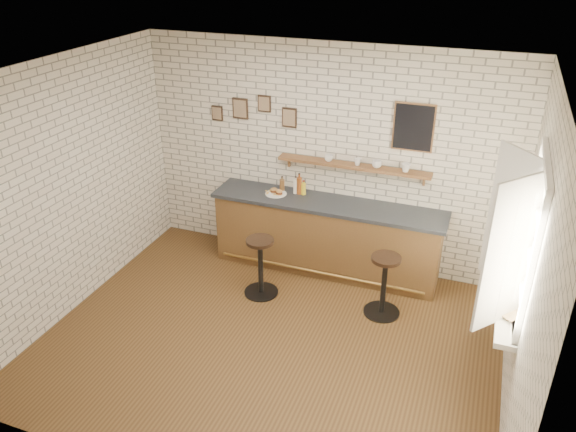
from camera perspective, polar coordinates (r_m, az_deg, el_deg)
name	(u,v)px	position (r m, az deg, el deg)	size (l,w,h in m)	color
ground	(270,341)	(6.55, -1.86, -12.54)	(5.00, 5.00, 0.00)	brown
bar_counter	(326,236)	(7.56, 3.91, -2.04)	(3.10, 0.65, 1.01)	brown
sandwich_plate	(276,194)	(7.54, -1.23, 2.29)	(0.28, 0.28, 0.01)	white
ciabatta_sandwich	(277,191)	(7.52, -1.17, 2.54)	(0.21, 0.15, 0.06)	tan
potato_chips	(275,193)	(7.54, -1.31, 2.35)	(0.26, 0.18, 0.00)	gold
bitters_bottle_brown	(282,185)	(7.60, -0.60, 3.16)	(0.07, 0.07, 0.22)	brown
bitters_bottle_white	(296,186)	(7.53, 0.78, 3.03)	(0.06, 0.06, 0.24)	silver
bitters_bottle_amber	(299,185)	(7.50, 1.14, 3.12)	(0.07, 0.07, 0.29)	#904417
condiment_bottle_yellow	(304,189)	(7.50, 1.59, 2.80)	(0.06, 0.06, 0.20)	yellow
bar_stool_left	(261,265)	(7.08, -2.81, -4.98)	(0.44, 0.44, 0.78)	black
bar_stool_right	(384,284)	(6.81, 9.72, -6.78)	(0.46, 0.46, 0.79)	black
wall_shelf	(353,166)	(7.26, 6.62, 5.06)	(2.00, 0.18, 0.18)	brown
shelf_cup_a	(329,158)	(7.31, 4.16, 5.88)	(0.11, 0.11, 0.09)	white
shelf_cup_b	(358,162)	(7.22, 7.08, 5.47)	(0.09, 0.09, 0.09)	white
shelf_cup_c	(377,164)	(7.17, 9.01, 5.23)	(0.12, 0.12, 0.10)	white
shelf_cup_d	(406,168)	(7.11, 11.87, 4.83)	(0.11, 0.11, 0.10)	white
back_wall_decor	(344,120)	(7.18, 5.67, 9.68)	(2.96, 0.02, 0.56)	black
window_sill	(507,305)	(5.95, 21.37, -8.45)	(0.20, 1.35, 0.06)	white
casement_window	(517,238)	(5.57, 22.21, -2.05)	(0.40, 1.30, 1.56)	white
book_lower	(505,310)	(5.80, 21.21, -8.93)	(0.18, 0.24, 0.02)	tan
book_upper	(506,310)	(5.77, 21.23, -8.89)	(0.16, 0.22, 0.02)	tan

